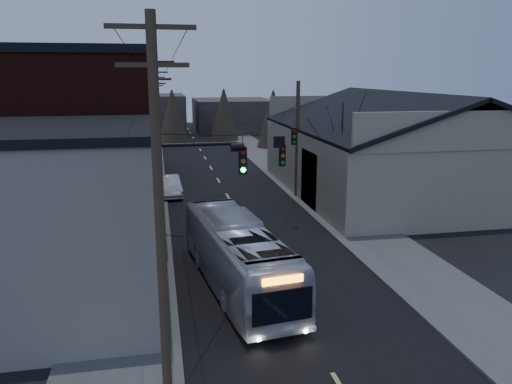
# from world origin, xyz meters

# --- Properties ---
(road_surface) EXTENTS (9.00, 110.00, 0.02)m
(road_surface) POSITION_xyz_m (0.00, 30.00, 0.01)
(road_surface) COLOR black
(road_surface) RESTS_ON ground
(sidewalk_left) EXTENTS (4.00, 110.00, 0.12)m
(sidewalk_left) POSITION_xyz_m (-6.50, 30.00, 0.06)
(sidewalk_left) COLOR #474744
(sidewalk_left) RESTS_ON ground
(sidewalk_right) EXTENTS (4.00, 110.00, 0.12)m
(sidewalk_right) POSITION_xyz_m (6.50, 30.00, 0.06)
(sidewalk_right) COLOR #474744
(sidewalk_right) RESTS_ON ground
(building_clapboard) EXTENTS (8.00, 8.00, 7.00)m
(building_clapboard) POSITION_xyz_m (-9.00, 9.00, 3.50)
(building_clapboard) COLOR gray
(building_clapboard) RESTS_ON ground
(building_brick) EXTENTS (10.00, 12.00, 10.00)m
(building_brick) POSITION_xyz_m (-10.00, 20.00, 5.00)
(building_brick) COLOR black
(building_brick) RESTS_ON ground
(building_left_far) EXTENTS (9.00, 14.00, 7.00)m
(building_left_far) POSITION_xyz_m (-9.50, 36.00, 3.50)
(building_left_far) COLOR #2F2926
(building_left_far) RESTS_ON ground
(warehouse) EXTENTS (16.16, 20.60, 7.73)m
(warehouse) POSITION_xyz_m (13.00, 25.00, 2.70)
(warehouse) COLOR gray
(warehouse) RESTS_ON ground
(building_far_left) EXTENTS (10.00, 12.00, 6.00)m
(building_far_left) POSITION_xyz_m (-6.00, 65.00, 3.00)
(building_far_left) COLOR #2F2926
(building_far_left) RESTS_ON ground
(building_far_right) EXTENTS (12.00, 14.00, 5.00)m
(building_far_right) POSITION_xyz_m (7.00, 70.00, 2.50)
(building_far_right) COLOR #2F2926
(building_far_right) RESTS_ON ground
(bare_tree) EXTENTS (0.40, 0.40, 7.20)m
(bare_tree) POSITION_xyz_m (6.50, 20.00, 3.60)
(bare_tree) COLOR black
(bare_tree) RESTS_ON ground
(utility_lines) EXTENTS (11.24, 45.28, 10.50)m
(utility_lines) POSITION_xyz_m (-3.11, 24.14, 4.95)
(utility_lines) COLOR #382B1E
(utility_lines) RESTS_ON ground
(bus) EXTENTS (3.81, 10.75, 2.93)m
(bus) POSITION_xyz_m (-1.84, 9.88, 1.47)
(bus) COLOR #B2B5BF
(bus) RESTS_ON ground
(parked_car) EXTENTS (1.95, 4.62, 1.48)m
(parked_car) POSITION_xyz_m (-4.30, 27.31, 0.74)
(parked_car) COLOR #B4B7BD
(parked_car) RESTS_ON ground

